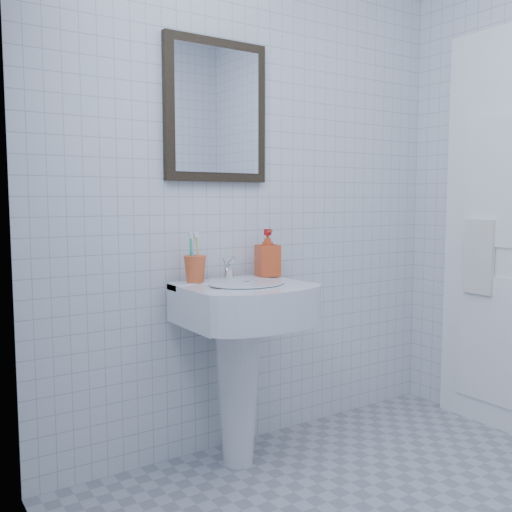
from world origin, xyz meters
TOP-DOWN VIEW (x-y plane):
  - wall_back at (0.00, 1.20)m, footprint 2.20×0.02m
  - wall_left at (-1.10, 0.00)m, footprint 0.02×2.40m
  - washbasin at (-0.23, 0.98)m, footprint 0.53×0.39m
  - faucet at (-0.23, 1.08)m, footprint 0.04×0.10m
  - toothbrush_cup at (-0.39, 1.09)m, footprint 0.10×0.10m
  - soap_dispenser at (-0.02, 1.09)m, footprint 0.11×0.12m
  - wall_mirror at (-0.23, 1.18)m, footprint 0.50×0.04m
  - towel_ring at (1.06, 0.72)m, footprint 0.01×0.18m
  - hand_towel at (1.04, 0.72)m, footprint 0.03×0.16m

SIDE VIEW (x-z plane):
  - washbasin at x=-0.23m, z-range 0.14..0.96m
  - faucet at x=-0.23m, z-range 0.80..0.91m
  - toothbrush_cup at x=-0.39m, z-range 0.81..0.92m
  - hand_towel at x=1.04m, z-range 0.68..1.06m
  - soap_dispenser at x=-0.02m, z-range 0.81..1.02m
  - towel_ring at x=1.06m, z-range 0.96..1.14m
  - wall_back at x=0.00m, z-range 0.00..2.50m
  - wall_left at x=-1.10m, z-range 0.00..2.50m
  - wall_mirror at x=-0.23m, z-range 1.24..1.86m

